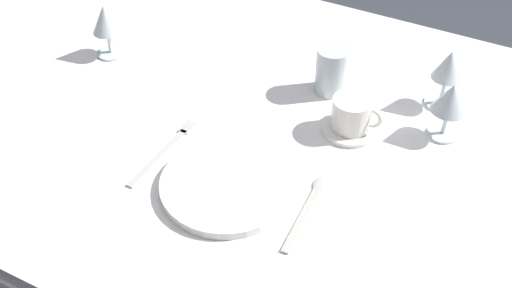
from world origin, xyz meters
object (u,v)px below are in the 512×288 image
fork_outer (166,150)px  drink_tumbler (332,70)px  spoon_soup (310,204)px  wine_glass_left (451,100)px  wine_glass_centre (448,69)px  dinner_plate (227,185)px  coffee_cup_left (352,113)px  wine_glass_right (106,22)px

fork_outer → drink_tumbler: (0.22, 0.35, 0.05)m
spoon_soup → wine_glass_left: wine_glass_left is taller
wine_glass_centre → drink_tumbler: bearing=-164.4°
dinner_plate → wine_glass_left: size_ratio=2.00×
fork_outer → drink_tumbler: bearing=57.6°
dinner_plate → wine_glass_left: (0.33, 0.35, 0.08)m
spoon_soup → coffee_cup_left: bearing=92.7°
fork_outer → wine_glass_centre: bearing=42.1°
fork_outer → wine_glass_left: (0.49, 0.31, 0.09)m
dinner_plate → spoon_soup: bearing=12.3°
spoon_soup → dinner_plate: bearing=-167.7°
wine_glass_left → wine_glass_right: size_ratio=0.97×
spoon_soup → drink_tumbler: drink_tumbler is taller
fork_outer → spoon_soup: 0.32m
wine_glass_centre → drink_tumbler: size_ratio=1.26×
spoon_soup → wine_glass_left: size_ratio=1.57×
spoon_soup → wine_glass_centre: wine_glass_centre is taller
coffee_cup_left → wine_glass_centre: size_ratio=0.78×
wine_glass_centre → wine_glass_left: size_ratio=1.07×
wine_glass_left → wine_glass_right: bearing=-174.6°
dinner_plate → wine_glass_right: (-0.48, 0.27, 0.08)m
fork_outer → wine_glass_right: (-0.32, 0.24, 0.09)m
dinner_plate → wine_glass_centre: (0.29, 0.45, 0.09)m
dinner_plate → wine_glass_centre: bearing=56.9°
spoon_soup → wine_glass_right: 0.69m
fork_outer → wine_glass_right: bearing=143.3°
wine_glass_centre → wine_glass_left: (0.03, -0.10, -0.00)m
fork_outer → coffee_cup_left: 0.40m
coffee_cup_left → wine_glass_right: wine_glass_right is taller
dinner_plate → drink_tumbler: bearing=81.9°
spoon_soup → wine_glass_left: (0.17, 0.31, 0.09)m
drink_tumbler → wine_glass_centre: bearing=15.6°
fork_outer → coffee_cup_left: bearing=37.1°
dinner_plate → fork_outer: 0.17m
coffee_cup_left → wine_glass_left: (0.18, 0.07, 0.05)m
wine_glass_centre → drink_tumbler: (-0.24, -0.07, -0.04)m
dinner_plate → coffee_cup_left: coffee_cup_left is taller
wine_glass_left → wine_glass_right: 0.81m
spoon_soup → wine_glass_centre: size_ratio=1.47×
wine_glass_right → drink_tumbler: wine_glass_right is taller
wine_glass_right → spoon_soup: bearing=-20.3°
dinner_plate → fork_outer: (-0.17, 0.04, -0.01)m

